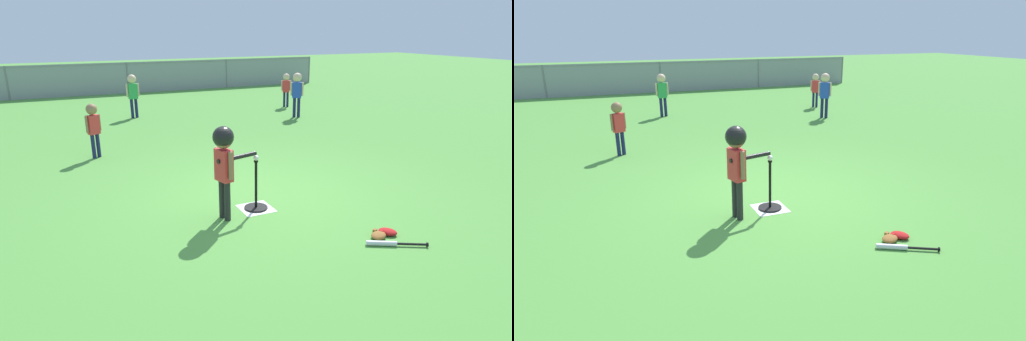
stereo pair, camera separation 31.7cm
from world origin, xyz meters
TOP-DOWN VIEW (x-y plane):
  - ground_plane at (0.00, 0.00)m, footprint 60.00×60.00m
  - home_plate at (-0.28, -0.43)m, footprint 0.44×0.44m
  - batting_tee at (-0.28, -0.43)m, footprint 0.32×0.32m
  - baseball_on_tee at (-0.28, -0.43)m, footprint 0.07×0.07m
  - batter_child at (-0.77, -0.56)m, footprint 0.63×0.34m
  - fielder_near_right at (3.98, 6.49)m, footprint 0.27×0.21m
  - fielder_near_left at (-2.00, 3.09)m, footprint 0.28×0.20m
  - fielder_deep_right at (3.44, 4.89)m, footprint 0.31×0.26m
  - fielder_deep_left at (-0.65, 6.71)m, footprint 0.35×0.23m
  - spare_bat_silver at (0.63, -2.03)m, footprint 0.63×0.38m
  - glove_by_plate at (0.66, -1.83)m, footprint 0.27×0.25m
  - glove_near_bats at (0.82, -1.80)m, footprint 0.26×0.27m
  - outfield_fence at (0.00, 11.65)m, footprint 16.06×0.06m

SIDE VIEW (x-z plane):
  - ground_plane at x=0.00m, z-range 0.00..0.00m
  - home_plate at x=-0.28m, z-range 0.00..0.01m
  - spare_bat_silver at x=0.63m, z-range 0.00..0.06m
  - glove_by_plate at x=0.66m, z-range 0.00..0.07m
  - glove_near_bats at x=0.82m, z-range 0.00..0.07m
  - batting_tee at x=-0.28m, z-range -0.23..0.45m
  - outfield_fence at x=0.00m, z-range 0.04..1.19m
  - fielder_near_right at x=3.98m, z-range 0.15..1.18m
  - fielder_near_left at x=-2.00m, z-range 0.15..1.18m
  - baseball_on_tee at x=-0.28m, z-range 0.69..0.76m
  - fielder_deep_left at x=-0.65m, z-range 0.17..1.34m
  - fielder_deep_right at x=3.44m, z-range 0.17..1.38m
  - batter_child at x=-0.77m, z-range 0.26..1.48m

